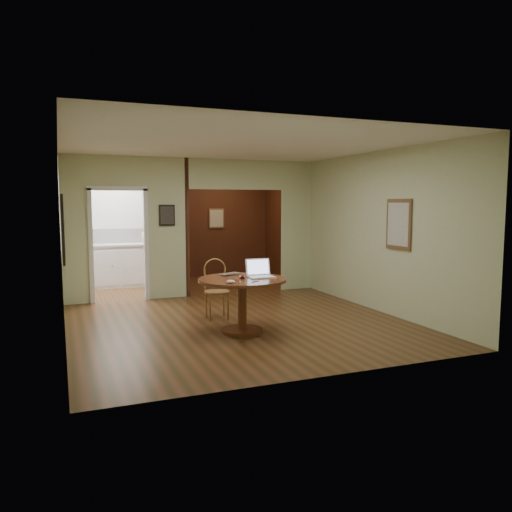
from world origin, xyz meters
name	(u,v)px	position (x,y,z in m)	size (l,w,h in m)	color
floor	(241,324)	(0.00, 0.00, 0.00)	(5.00, 5.00, 0.00)	#432E13
room_shell	(167,230)	(-0.47, 3.10, 1.29)	(5.20, 7.50, 5.00)	white
dining_table	(242,292)	(-0.15, -0.47, 0.58)	(1.24, 1.24, 0.78)	brown
chair	(216,285)	(-0.23, 0.54, 0.53)	(0.43, 0.43, 0.95)	olive
open_laptop	(260,272)	(0.14, -0.43, 0.84)	(0.37, 0.33, 0.26)	white
closed_laptop	(232,274)	(-0.19, -0.13, 0.79)	(0.34, 0.22, 0.03)	#A7A7AC
mouse	(231,282)	(-0.44, -0.83, 0.80)	(0.12, 0.07, 0.05)	white
wine_glass	(242,276)	(-0.16, -0.51, 0.82)	(0.08, 0.08, 0.09)	white
pen	(255,281)	(-0.08, -0.81, 0.78)	(0.01, 0.01, 0.14)	navy
kitchen_cabinet	(118,265)	(-1.35, 4.20, 0.47)	(2.06, 0.60, 0.94)	white
grocery_bag	(148,236)	(-0.68, 4.20, 1.09)	(0.30, 0.25, 0.30)	#BAAE88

